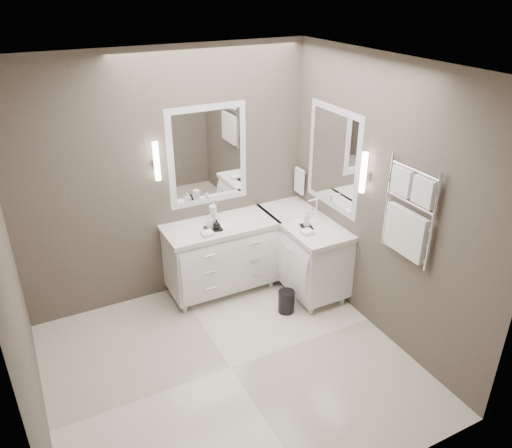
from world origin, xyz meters
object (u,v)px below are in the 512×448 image
vanity_right (303,248)px  waste_bin (286,301)px  vanity_back (221,253)px  towel_ladder (408,217)px

vanity_right → waste_bin: vanity_right is taller
vanity_back → towel_ladder: 2.16m
vanity_right → towel_ladder: towel_ladder is taller
waste_bin → vanity_right: bearing=41.7°
vanity_right → waste_bin: size_ratio=4.96×
vanity_back → towel_ladder: (1.10, -1.63, 0.91)m
towel_ladder → waste_bin: bearing=125.2°
vanity_back → towel_ladder: bearing=-55.9°
vanity_right → towel_ladder: 1.60m
vanity_back → vanity_right: bearing=-20.4°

